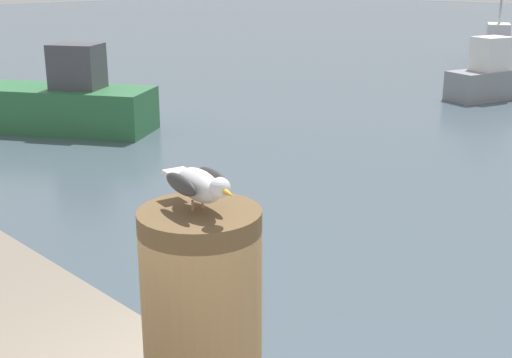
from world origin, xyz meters
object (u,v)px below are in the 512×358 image
object	(u,v)px
seagull	(200,184)
boat_grey	(510,77)
boat_green	(29,103)
boat_navy	(497,54)

from	to	relation	value
seagull	boat_grey	distance (m)	17.44
seagull	boat_green	bearing A→B (deg)	156.63
boat_navy	boat_grey	bearing A→B (deg)	-59.73
boat_navy	boat_grey	size ratio (longest dim) A/B	1.22
boat_green	boat_grey	bearing A→B (deg)	63.83
seagull	boat_green	world-z (taller)	seagull
seagull	boat_grey	size ratio (longest dim) A/B	0.10
boat_navy	seagull	bearing A→B (deg)	-65.79
boat_navy	boat_grey	distance (m)	5.44
boat_navy	boat_green	bearing A→B (deg)	-99.48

